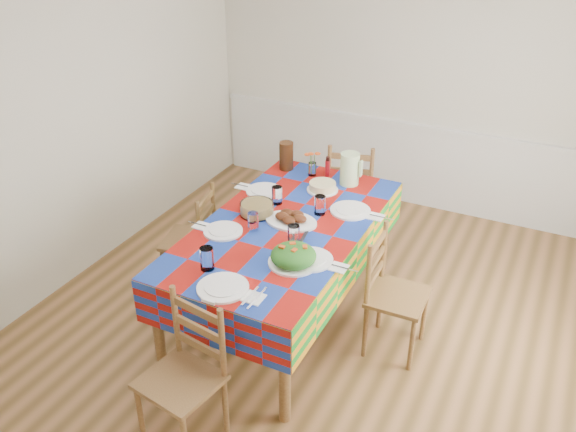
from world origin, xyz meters
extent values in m
cube|color=brown|center=(0.00, 0.00, -0.02)|extent=(4.50, 5.00, 0.04)
cube|color=beige|center=(0.00, 2.52, 1.35)|extent=(4.50, 0.04, 2.70)
cube|color=beige|center=(-2.27, 0.00, 1.35)|extent=(0.04, 5.00, 2.70)
cube|color=silver|center=(0.00, 2.47, 0.90)|extent=(4.41, 0.06, 0.04)
cube|color=silver|center=(0.00, 2.48, 0.45)|extent=(4.41, 0.03, 0.90)
cylinder|color=brown|center=(-0.81, -0.89, 0.40)|extent=(0.08, 0.08, 0.80)
cylinder|color=brown|center=(0.18, -0.89, 0.40)|extent=(0.08, 0.08, 0.80)
cylinder|color=brown|center=(-0.81, 1.11, 0.40)|extent=(0.08, 0.08, 0.80)
cylinder|color=brown|center=(0.18, 1.11, 0.40)|extent=(0.08, 0.08, 0.80)
cube|color=brown|center=(-0.31, 0.11, 0.82)|extent=(1.12, 2.14, 0.04)
cube|color=#9C130D|center=(-0.31, 0.11, 0.85)|extent=(1.17, 2.18, 0.01)
cube|color=#9C130D|center=(-0.90, 0.11, 0.67)|extent=(0.01, 2.18, 0.34)
cube|color=#9C130D|center=(0.27, 0.11, 0.67)|extent=(0.01, 2.18, 0.34)
cube|color=#9C130D|center=(-0.31, -0.98, 0.67)|extent=(1.17, 0.01, 0.34)
cube|color=#9C130D|center=(-0.31, 1.20, 0.67)|extent=(1.17, 0.01, 0.34)
cylinder|color=white|center=(-0.30, -0.81, 0.86)|extent=(0.34, 0.34, 0.02)
cylinder|color=white|center=(-0.30, -0.81, 0.87)|extent=(0.24, 0.24, 0.01)
cylinder|color=white|center=(-0.51, -0.65, 0.93)|extent=(0.10, 0.10, 0.16)
cube|color=white|center=(-0.07, -0.81, 0.86)|extent=(0.13, 0.13, 0.01)
cube|color=silver|center=(-0.10, -0.81, 0.86)|extent=(0.02, 0.21, 0.01)
cube|color=silver|center=(-0.05, -0.81, 0.86)|extent=(0.01, 0.25, 0.01)
cylinder|color=white|center=(-0.67, -0.19, 0.86)|extent=(0.29, 0.29, 0.02)
cylinder|color=white|center=(-0.67, -0.19, 0.87)|extent=(0.21, 0.21, 0.01)
cylinder|color=white|center=(-0.49, -0.06, 0.92)|extent=(0.08, 0.08, 0.14)
cube|color=white|center=(-0.87, -0.19, 0.85)|extent=(0.11, 0.11, 0.01)
cube|color=silver|center=(-0.89, -0.19, 0.86)|extent=(0.18, 0.01, 0.00)
cube|color=silver|center=(-0.85, -0.19, 0.86)|extent=(0.22, 0.01, 0.00)
cylinder|color=white|center=(-0.72, 0.52, 0.86)|extent=(0.30, 0.30, 0.02)
cylinder|color=white|center=(-0.72, 0.52, 0.87)|extent=(0.21, 0.21, 0.01)
cylinder|color=white|center=(-0.52, 0.39, 0.92)|extent=(0.09, 0.09, 0.15)
cube|color=white|center=(-0.92, 0.52, 0.85)|extent=(0.11, 0.11, 0.01)
cube|color=silver|center=(-0.94, 0.52, 0.86)|extent=(0.19, 0.01, 0.00)
cube|color=silver|center=(-0.90, 0.52, 0.86)|extent=(0.23, 0.01, 0.00)
cylinder|color=white|center=(0.07, -0.25, 0.86)|extent=(0.31, 0.31, 0.02)
cylinder|color=white|center=(0.07, -0.25, 0.87)|extent=(0.22, 0.22, 0.01)
cylinder|color=white|center=(-0.13, -0.12, 0.93)|extent=(0.09, 0.09, 0.15)
cube|color=white|center=(0.28, -0.25, 0.85)|extent=(0.12, 0.12, 0.01)
cube|color=silver|center=(0.25, -0.25, 0.86)|extent=(0.20, 0.01, 0.00)
cube|color=silver|center=(0.30, -0.25, 0.86)|extent=(0.23, 0.01, 0.00)
cylinder|color=white|center=(0.06, 0.52, 0.86)|extent=(0.32, 0.32, 0.02)
cylinder|color=white|center=(0.06, 0.52, 0.87)|extent=(0.22, 0.22, 0.01)
cylinder|color=white|center=(-0.14, 0.38, 0.93)|extent=(0.09, 0.09, 0.15)
cube|color=white|center=(0.27, 0.52, 0.85)|extent=(0.12, 0.12, 0.01)
cube|color=silver|center=(0.25, 0.52, 0.86)|extent=(0.20, 0.01, 0.00)
cube|color=silver|center=(0.29, 0.52, 0.86)|extent=(0.24, 0.01, 0.00)
ellipsoid|color=white|center=(-0.28, 0.16, 0.86)|extent=(0.41, 0.30, 0.02)
ellipsoid|color=black|center=(-0.21, 0.16, 0.90)|extent=(0.11, 0.09, 0.06)
ellipsoid|color=black|center=(-0.26, 0.21, 0.90)|extent=(0.11, 0.09, 0.06)
ellipsoid|color=black|center=(-0.34, 0.20, 0.90)|extent=(0.11, 0.09, 0.06)
ellipsoid|color=black|center=(-0.35, 0.13, 0.90)|extent=(0.11, 0.09, 0.06)
ellipsoid|color=black|center=(-0.28, 0.10, 0.90)|extent=(0.11, 0.09, 0.06)
cylinder|color=white|center=(-0.02, -0.34, 0.86)|extent=(0.35, 0.35, 0.02)
ellipsoid|color=#174711|center=(-0.02, -0.34, 0.91)|extent=(0.31, 0.31, 0.14)
cube|color=#D24812|center=(-0.09, -0.37, 0.98)|extent=(0.04, 0.03, 0.01)
cube|color=#D24812|center=(-0.05, -0.30, 0.98)|extent=(0.05, 0.05, 0.01)
cube|color=#D24812|center=(0.00, -0.37, 0.98)|extent=(0.04, 0.04, 0.01)
cube|color=#D24812|center=(0.05, -0.30, 0.98)|extent=(0.05, 0.05, 0.01)
cylinder|color=white|center=(-0.58, 0.16, 0.90)|extent=(0.27, 0.27, 0.10)
cylinder|color=#D9C773|center=(-0.58, 0.16, 0.90)|extent=(0.24, 0.24, 0.08)
cylinder|color=white|center=(-0.29, 0.76, 0.86)|extent=(0.26, 0.26, 0.01)
cylinder|color=tan|center=(-0.29, 0.76, 0.89)|extent=(0.22, 0.22, 0.06)
cube|color=black|center=(-0.17, -0.02, 0.86)|extent=(0.15, 0.36, 0.01)
cube|color=black|center=(-0.10, 0.00, 0.86)|extent=(0.07, 0.38, 0.01)
cylinder|color=white|center=(-0.49, 1.00, 0.91)|extent=(0.07, 0.07, 0.12)
cylinder|color=#407A28|center=(-0.51, 1.00, 0.96)|extent=(0.01, 0.01, 0.17)
ellipsoid|color=#D24812|center=(-0.54, 1.00, 1.04)|extent=(0.06, 0.06, 0.02)
cylinder|color=#407A28|center=(-0.47, 1.01, 0.96)|extent=(0.01, 0.01, 0.17)
ellipsoid|color=#D24812|center=(-0.45, 1.02, 1.05)|extent=(0.06, 0.06, 0.02)
cylinder|color=#407A28|center=(-0.49, 0.98, 0.96)|extent=(0.01, 0.01, 0.17)
ellipsoid|color=#D24812|center=(-0.49, 0.96, 1.07)|extent=(0.06, 0.06, 0.02)
cylinder|color=#B70E18|center=(-0.36, 1.04, 0.94)|extent=(0.04, 0.04, 0.18)
cylinder|color=#BEDF9D|center=(-0.13, 0.98, 0.99)|extent=(0.16, 0.16, 0.28)
cylinder|color=#321A0B|center=(-0.75, 1.01, 0.98)|extent=(0.13, 0.13, 0.25)
cube|color=white|center=(-0.30, -0.96, 0.86)|extent=(0.10, 0.03, 0.02)
cylinder|color=brown|center=(-0.53, -1.46, 0.24)|extent=(0.04, 0.04, 0.48)
cylinder|color=brown|center=(-0.47, -1.11, 0.24)|extent=(0.04, 0.04, 0.48)
cylinder|color=brown|center=(-0.09, -1.17, 0.24)|extent=(0.04, 0.04, 0.48)
cube|color=brown|center=(-0.31, -1.32, 0.49)|extent=(0.51, 0.49, 0.03)
cylinder|color=brown|center=(-0.47, -1.10, 0.74)|extent=(0.04, 0.04, 0.53)
cylinder|color=brown|center=(-0.09, -1.16, 0.74)|extent=(0.04, 0.04, 0.53)
cube|color=brown|center=(-0.28, -1.13, 0.64)|extent=(0.38, 0.08, 0.05)
cube|color=brown|center=(-0.28, -1.13, 0.77)|extent=(0.38, 0.08, 0.05)
cube|color=brown|center=(-0.28, -1.13, 0.91)|extent=(0.38, 0.08, 0.05)
cylinder|color=brown|center=(-0.17, 1.77, 0.24)|extent=(0.04, 0.04, 0.49)
cylinder|color=brown|center=(-0.55, 1.67, 0.24)|extent=(0.04, 0.04, 0.49)
cylinder|color=brown|center=(-0.08, 1.41, 0.24)|extent=(0.04, 0.04, 0.49)
cylinder|color=brown|center=(-0.45, 1.31, 0.24)|extent=(0.04, 0.04, 0.49)
cube|color=brown|center=(-0.31, 1.54, 0.50)|extent=(0.55, 0.53, 0.03)
cylinder|color=brown|center=(-0.07, 1.40, 0.76)|extent=(0.04, 0.04, 0.54)
cylinder|color=brown|center=(-0.45, 1.30, 0.76)|extent=(0.04, 0.04, 0.54)
cube|color=brown|center=(-0.26, 1.35, 0.65)|extent=(0.38, 0.12, 0.05)
cube|color=brown|center=(-0.26, 1.35, 0.79)|extent=(0.38, 0.12, 0.05)
cube|color=brown|center=(-0.26, 1.35, 0.93)|extent=(0.38, 0.12, 0.05)
cylinder|color=brown|center=(-1.44, 0.24, 0.22)|extent=(0.04, 0.04, 0.45)
cylinder|color=brown|center=(-1.35, -0.10, 0.22)|extent=(0.04, 0.04, 0.45)
cylinder|color=brown|center=(-1.11, 0.32, 0.22)|extent=(0.04, 0.04, 0.45)
cylinder|color=brown|center=(-1.03, -0.02, 0.22)|extent=(0.04, 0.04, 0.45)
cube|color=brown|center=(-1.23, 0.11, 0.46)|extent=(0.49, 0.50, 0.03)
cylinder|color=brown|center=(-1.10, 0.33, 0.70)|extent=(0.04, 0.04, 0.50)
cylinder|color=brown|center=(-1.02, -0.02, 0.70)|extent=(0.04, 0.04, 0.50)
cube|color=brown|center=(-1.06, 0.15, 0.60)|extent=(0.10, 0.35, 0.05)
cube|color=brown|center=(-1.06, 0.15, 0.73)|extent=(0.10, 0.35, 0.05)
cube|color=brown|center=(-1.06, 0.15, 0.86)|extent=(0.10, 0.35, 0.05)
cylinder|color=brown|center=(0.79, -0.07, 0.23)|extent=(0.04, 0.04, 0.46)
cylinder|color=brown|center=(0.78, 0.30, 0.23)|extent=(0.04, 0.04, 0.46)
cylinder|color=brown|center=(0.44, -0.08, 0.23)|extent=(0.04, 0.04, 0.46)
cylinder|color=brown|center=(0.43, 0.29, 0.23)|extent=(0.04, 0.04, 0.46)
cube|color=brown|center=(0.61, 0.11, 0.48)|extent=(0.42, 0.44, 0.03)
cylinder|color=brown|center=(0.43, -0.08, 0.72)|extent=(0.04, 0.04, 0.51)
cylinder|color=brown|center=(0.42, 0.29, 0.72)|extent=(0.04, 0.04, 0.51)
cube|color=brown|center=(0.43, 0.11, 0.62)|extent=(0.03, 0.37, 0.05)
cube|color=brown|center=(0.43, 0.11, 0.75)|extent=(0.03, 0.37, 0.05)
cube|color=brown|center=(0.43, 0.11, 0.88)|extent=(0.03, 0.37, 0.05)
camera|label=1|loc=(1.48, -3.47, 3.17)|focal=38.00mm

